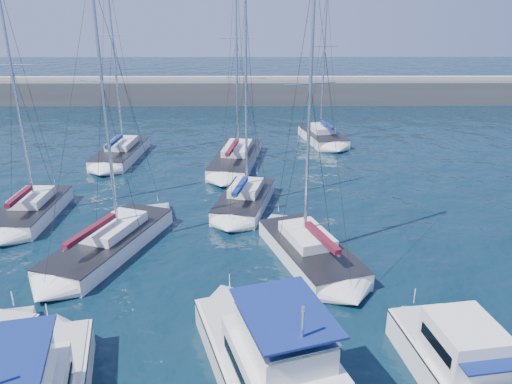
{
  "coord_description": "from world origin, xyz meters",
  "views": [
    {
      "loc": [
        1.28,
        -17.01,
        13.23
      ],
      "look_at": [
        1.47,
        9.48,
        3.0
      ],
      "focal_mm": 35.0,
      "sensor_mm": 36.0,
      "label": 1
    }
  ],
  "objects_px": {
    "sailboat_back_a": "(121,152)",
    "sailboat_back_b": "(236,158)",
    "sailboat_mid_d": "(310,251)",
    "motor_yacht_stbd_outer": "(453,359)",
    "sailboat_back_c": "(323,136)",
    "sailboat_mid_b": "(110,242)",
    "motor_yacht_stbd_inner": "(273,373)",
    "sailboat_mid_a": "(31,210)",
    "sailboat_mid_c": "(245,200)"
  },
  "relations": [
    {
      "from": "sailboat_back_a",
      "to": "sailboat_back_b",
      "type": "bearing_deg",
      "value": -5.01
    },
    {
      "from": "sailboat_mid_d",
      "to": "sailboat_back_a",
      "type": "bearing_deg",
      "value": 109.54
    },
    {
      "from": "motor_yacht_stbd_outer",
      "to": "sailboat_back_c",
      "type": "distance_m",
      "value": 33.4
    },
    {
      "from": "sailboat_mid_d",
      "to": "sailboat_mid_b",
      "type": "bearing_deg",
      "value": 155.35
    },
    {
      "from": "motor_yacht_stbd_inner",
      "to": "motor_yacht_stbd_outer",
      "type": "height_order",
      "value": "motor_yacht_stbd_inner"
    },
    {
      "from": "motor_yacht_stbd_outer",
      "to": "sailboat_mid_a",
      "type": "xyz_separation_m",
      "value": [
        -21.68,
        14.96,
        -0.4
      ]
    },
    {
      "from": "sailboat_mid_c",
      "to": "sailboat_mid_a",
      "type": "bearing_deg",
      "value": -160.77
    },
    {
      "from": "sailboat_back_b",
      "to": "sailboat_back_c",
      "type": "xyz_separation_m",
      "value": [
        8.39,
        7.15,
        0.01
      ]
    },
    {
      "from": "motor_yacht_stbd_outer",
      "to": "sailboat_mid_d",
      "type": "distance_m",
      "value": 10.18
    },
    {
      "from": "sailboat_back_c",
      "to": "motor_yacht_stbd_inner",
      "type": "bearing_deg",
      "value": -111.92
    },
    {
      "from": "sailboat_back_a",
      "to": "sailboat_back_c",
      "type": "distance_m",
      "value": 19.48
    },
    {
      "from": "sailboat_mid_a",
      "to": "sailboat_back_a",
      "type": "relative_size",
      "value": 0.92
    },
    {
      "from": "sailboat_mid_d",
      "to": "sailboat_back_c",
      "type": "relative_size",
      "value": 1.03
    },
    {
      "from": "sailboat_mid_b",
      "to": "sailboat_mid_d",
      "type": "relative_size",
      "value": 0.99
    },
    {
      "from": "motor_yacht_stbd_inner",
      "to": "sailboat_mid_b",
      "type": "xyz_separation_m",
      "value": [
        -8.71,
        11.29,
        -0.62
      ]
    },
    {
      "from": "motor_yacht_stbd_inner",
      "to": "sailboat_mid_b",
      "type": "bearing_deg",
      "value": 109.81
    },
    {
      "from": "sailboat_mid_b",
      "to": "sailboat_mid_d",
      "type": "bearing_deg",
      "value": 13.81
    },
    {
      "from": "motor_yacht_stbd_inner",
      "to": "sailboat_back_a",
      "type": "xyz_separation_m",
      "value": [
        -12.42,
        28.83,
        -0.59
      ]
    },
    {
      "from": "sailboat_mid_c",
      "to": "sailboat_back_b",
      "type": "bearing_deg",
      "value": 107.42
    },
    {
      "from": "sailboat_back_a",
      "to": "sailboat_mid_b",
      "type": "bearing_deg",
      "value": -73.92
    },
    {
      "from": "motor_yacht_stbd_outer",
      "to": "sailboat_back_a",
      "type": "bearing_deg",
      "value": 115.64
    },
    {
      "from": "sailboat_mid_a",
      "to": "sailboat_mid_c",
      "type": "xyz_separation_m",
      "value": [
        13.8,
        1.68,
        -0.02
      ]
    },
    {
      "from": "sailboat_back_b",
      "to": "sailboat_back_c",
      "type": "relative_size",
      "value": 1.14
    },
    {
      "from": "sailboat_mid_b",
      "to": "sailboat_back_b",
      "type": "distance_m",
      "value": 17.2
    },
    {
      "from": "sailboat_mid_d",
      "to": "sailboat_mid_a",
      "type": "bearing_deg",
      "value": 142.95
    },
    {
      "from": "motor_yacht_stbd_outer",
      "to": "sailboat_mid_b",
      "type": "distance_m",
      "value": 18.52
    },
    {
      "from": "sailboat_mid_a",
      "to": "sailboat_mid_c",
      "type": "relative_size",
      "value": 1.12
    },
    {
      "from": "sailboat_mid_b",
      "to": "sailboat_back_b",
      "type": "height_order",
      "value": "sailboat_back_b"
    },
    {
      "from": "sailboat_mid_a",
      "to": "sailboat_mid_c",
      "type": "height_order",
      "value": "sailboat_mid_a"
    },
    {
      "from": "sailboat_mid_c",
      "to": "sailboat_back_a",
      "type": "bearing_deg",
      "value": 147.04
    },
    {
      "from": "sailboat_mid_a",
      "to": "motor_yacht_stbd_inner",
      "type": "bearing_deg",
      "value": -45.7
    },
    {
      "from": "sailboat_mid_c",
      "to": "sailboat_mid_d",
      "type": "bearing_deg",
      "value": -51.45
    },
    {
      "from": "sailboat_mid_b",
      "to": "motor_yacht_stbd_inner",
      "type": "bearing_deg",
      "value": -32.8
    },
    {
      "from": "sailboat_back_b",
      "to": "sailboat_mid_d",
      "type": "bearing_deg",
      "value": -66.78
    },
    {
      "from": "motor_yacht_stbd_outer",
      "to": "sailboat_mid_b",
      "type": "bearing_deg",
      "value": 137.29
    },
    {
      "from": "motor_yacht_stbd_outer",
      "to": "sailboat_mid_b",
      "type": "relative_size",
      "value": 0.4
    },
    {
      "from": "motor_yacht_stbd_outer",
      "to": "sailboat_mid_d",
      "type": "height_order",
      "value": "sailboat_mid_d"
    },
    {
      "from": "sailboat_back_a",
      "to": "motor_yacht_stbd_inner",
      "type": "bearing_deg",
      "value": -62.54
    },
    {
      "from": "sailboat_mid_c",
      "to": "sailboat_back_b",
      "type": "relative_size",
      "value": 0.83
    },
    {
      "from": "sailboat_mid_d",
      "to": "motor_yacht_stbd_inner",
      "type": "bearing_deg",
      "value": -122.19
    },
    {
      "from": "motor_yacht_stbd_inner",
      "to": "sailboat_back_c",
      "type": "height_order",
      "value": "sailboat_back_c"
    },
    {
      "from": "sailboat_mid_b",
      "to": "sailboat_mid_d",
      "type": "distance_m",
      "value": 11.17
    },
    {
      "from": "motor_yacht_stbd_outer",
      "to": "sailboat_back_a",
      "type": "distance_m",
      "value": 33.79
    },
    {
      "from": "motor_yacht_stbd_outer",
      "to": "sailboat_back_c",
      "type": "height_order",
      "value": "sailboat_back_c"
    },
    {
      "from": "motor_yacht_stbd_inner",
      "to": "sailboat_mid_d",
      "type": "height_order",
      "value": "sailboat_mid_d"
    },
    {
      "from": "sailboat_mid_c",
      "to": "sailboat_mid_d",
      "type": "height_order",
      "value": "sailboat_mid_d"
    },
    {
      "from": "motor_yacht_stbd_outer",
      "to": "sailboat_mid_c",
      "type": "relative_size",
      "value": 0.43
    },
    {
      "from": "motor_yacht_stbd_outer",
      "to": "sailboat_back_a",
      "type": "relative_size",
      "value": 0.35
    },
    {
      "from": "sailboat_mid_c",
      "to": "sailboat_back_a",
      "type": "distance_m",
      "value": 15.86
    },
    {
      "from": "sailboat_mid_b",
      "to": "sailboat_back_b",
      "type": "xyz_separation_m",
      "value": [
        6.6,
        15.88,
        0.01
      ]
    }
  ]
}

